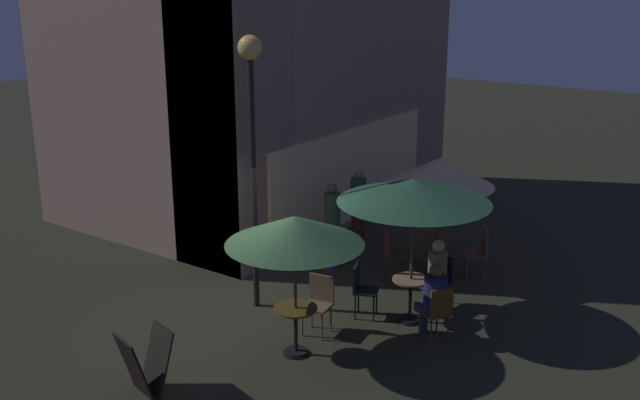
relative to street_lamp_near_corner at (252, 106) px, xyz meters
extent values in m
plane|color=#2B2C1F|center=(-0.73, -0.44, -3.52)|extent=(60.00, 60.00, 0.00)
cube|color=gray|center=(4.92, 1.83, 0.74)|extent=(8.46, 1.72, 8.52)
cube|color=gray|center=(1.56, 4.04, 0.74)|extent=(1.72, 6.15, 8.52)
cube|color=beige|center=(4.50, 0.93, -2.27)|extent=(5.92, 0.08, 2.10)
cylinder|color=black|center=(0.00, 0.00, -1.35)|extent=(0.10, 0.10, 4.34)
sphere|color=#FBC765|center=(0.00, 0.00, 0.93)|extent=(0.40, 0.40, 0.40)
cube|color=black|center=(-2.89, -0.64, -3.05)|extent=(0.42, 0.61, 0.91)
cube|color=black|center=(-3.24, -0.55, -3.05)|extent=(0.42, 0.61, 0.91)
cylinder|color=black|center=(3.03, -1.93, -3.51)|extent=(0.40, 0.40, 0.03)
cylinder|color=black|center=(3.03, -1.93, -3.16)|extent=(0.06, 0.06, 0.73)
cylinder|color=#563719|center=(3.03, -1.93, -2.78)|extent=(0.78, 0.78, 0.03)
cylinder|color=black|center=(1.00, -2.48, -3.51)|extent=(0.40, 0.40, 0.03)
cylinder|color=black|center=(1.00, -2.48, -3.15)|extent=(0.06, 0.06, 0.74)
cylinder|color=#89674B|center=(1.00, -2.48, -2.77)|extent=(0.62, 0.62, 0.03)
cylinder|color=black|center=(-0.99, -1.60, -3.51)|extent=(0.40, 0.40, 0.03)
cylinder|color=black|center=(-0.99, -1.60, -3.15)|extent=(0.06, 0.06, 0.74)
cylinder|color=#4F3F1A|center=(-0.99, -1.60, -2.77)|extent=(0.67, 0.67, 0.03)
cylinder|color=black|center=(3.03, -1.93, -3.49)|extent=(0.36, 0.36, 0.06)
cylinder|color=#473821|center=(3.03, -1.93, -2.38)|extent=(0.05, 0.05, 2.29)
cone|color=beige|center=(3.03, -1.93, -1.45)|extent=(2.04, 2.04, 0.54)
cylinder|color=black|center=(1.00, -2.48, -3.49)|extent=(0.36, 0.36, 0.06)
cylinder|color=#463725|center=(1.00, -2.48, -2.31)|extent=(0.05, 0.05, 2.42)
cone|color=#254E36|center=(1.00, -2.48, -1.24)|extent=(2.48, 2.48, 0.39)
cylinder|color=black|center=(-0.99, -1.60, -3.49)|extent=(0.36, 0.36, 0.06)
cylinder|color=#483B1C|center=(-0.99, -1.60, -2.44)|extent=(0.05, 0.05, 2.17)
cone|color=#315935|center=(-0.99, -1.60, -1.52)|extent=(2.06, 2.06, 0.43)
cylinder|color=brown|center=(3.22, -2.50, -3.31)|extent=(0.03, 0.03, 0.42)
cylinder|color=brown|center=(3.49, -2.32, -3.31)|extent=(0.03, 0.03, 0.42)
cylinder|color=brown|center=(3.41, -2.77, -3.31)|extent=(0.03, 0.03, 0.42)
cylinder|color=brown|center=(3.67, -2.59, -3.31)|extent=(0.03, 0.03, 0.42)
cube|color=brown|center=(3.45, -2.55, -3.08)|extent=(0.56, 0.56, 0.04)
cube|color=brown|center=(3.55, -2.70, -2.82)|extent=(0.36, 0.26, 0.49)
cylinder|color=brown|center=(3.60, -1.75, -3.30)|extent=(0.03, 0.03, 0.45)
cylinder|color=brown|center=(3.42, -1.49, -3.30)|extent=(0.03, 0.03, 0.45)
cylinder|color=brown|center=(3.86, -1.58, -3.30)|extent=(0.03, 0.03, 0.45)
cylinder|color=brown|center=(3.69, -1.31, -3.30)|extent=(0.03, 0.03, 0.45)
cube|color=brown|center=(3.64, -1.53, -3.06)|extent=(0.55, 0.55, 0.04)
cube|color=brown|center=(3.79, -1.44, -2.85)|extent=(0.25, 0.35, 0.38)
cylinder|color=#4F3527|center=(2.71, -1.37, -3.30)|extent=(0.03, 0.03, 0.45)
cylinder|color=#4F3527|center=(2.48, -1.59, -3.30)|extent=(0.03, 0.03, 0.45)
cylinder|color=#4F3527|center=(2.50, -1.15, -3.30)|extent=(0.03, 0.03, 0.45)
cylinder|color=#4F3527|center=(2.27, -1.36, -3.30)|extent=(0.03, 0.03, 0.45)
cube|color=#4F3527|center=(2.49, -1.37, -3.05)|extent=(0.55, 0.55, 0.04)
cube|color=#4F3527|center=(2.37, -1.24, -2.81)|extent=(0.31, 0.30, 0.46)
cylinder|color=black|center=(1.55, -2.73, -3.30)|extent=(0.03, 0.03, 0.45)
cylinder|color=black|center=(1.60, -2.42, -3.30)|extent=(0.03, 0.03, 0.45)
cylinder|color=black|center=(1.86, -2.78, -3.30)|extent=(0.03, 0.03, 0.45)
cylinder|color=black|center=(1.91, -2.48, -3.30)|extent=(0.03, 0.03, 0.45)
cube|color=black|center=(1.73, -2.60, -3.06)|extent=(0.45, 0.45, 0.04)
cube|color=black|center=(1.90, -2.63, -2.81)|extent=(0.10, 0.39, 0.45)
cylinder|color=black|center=(0.93, -1.88, -3.30)|extent=(0.03, 0.03, 0.45)
cylinder|color=black|center=(0.64, -2.00, -3.30)|extent=(0.03, 0.03, 0.45)
cylinder|color=black|center=(0.82, -1.59, -3.30)|extent=(0.03, 0.03, 0.45)
cylinder|color=black|center=(0.52, -1.71, -3.30)|extent=(0.03, 0.03, 0.45)
cube|color=black|center=(0.73, -1.79, -3.05)|extent=(0.51, 0.51, 0.04)
cube|color=black|center=(0.66, -1.63, -2.81)|extent=(0.38, 0.18, 0.44)
cylinder|color=#523A15|center=(0.58, -2.90, -3.29)|extent=(0.03, 0.03, 0.46)
cylinder|color=#523A15|center=(0.86, -3.06, -3.29)|extent=(0.03, 0.03, 0.46)
cylinder|color=#523A15|center=(0.41, -3.18, -3.29)|extent=(0.03, 0.03, 0.46)
cylinder|color=#523A15|center=(0.69, -3.34, -3.29)|extent=(0.03, 0.03, 0.46)
cube|color=#523A15|center=(0.63, -3.12, -3.04)|extent=(0.55, 0.55, 0.04)
cube|color=#523A15|center=(0.54, -3.27, -2.80)|extent=(0.37, 0.24, 0.45)
cylinder|color=brown|center=(-0.40, -1.68, -3.29)|extent=(0.03, 0.03, 0.47)
cylinder|color=brown|center=(-0.46, -1.34, -3.29)|extent=(0.03, 0.03, 0.47)
cylinder|color=brown|center=(-0.07, -1.62, -3.29)|extent=(0.03, 0.03, 0.47)
cylinder|color=brown|center=(-0.12, -1.28, -3.29)|extent=(0.03, 0.03, 0.47)
cube|color=brown|center=(-0.26, -1.48, -3.04)|extent=(0.50, 0.50, 0.03)
cube|color=brown|center=(-0.07, -1.44, -2.80)|extent=(0.11, 0.43, 0.45)
cube|color=#2B2F48|center=(1.59, -2.58, -3.03)|extent=(0.41, 0.38, 0.14)
cylinder|color=#2B2F48|center=(1.43, -2.56, -3.28)|extent=(0.14, 0.14, 0.49)
cylinder|color=#717452|center=(1.73, -2.60, -2.76)|extent=(0.33, 0.33, 0.55)
sphere|color=beige|center=(1.73, -2.60, -2.38)|extent=(0.21, 0.21, 0.21)
cube|color=#24364C|center=(0.70, -3.00, -3.03)|extent=(0.50, 0.50, 0.14)
cylinder|color=#24364C|center=(0.78, -2.86, -3.28)|extent=(0.14, 0.14, 0.49)
cylinder|color=navy|center=(0.63, -3.12, -2.73)|extent=(0.37, 0.37, 0.60)
sphere|color=brown|center=(0.63, -3.12, -2.33)|extent=(0.23, 0.23, 0.23)
cylinder|color=#653168|center=(2.11, -0.15, -3.06)|extent=(0.27, 0.27, 0.92)
cylinder|color=#314B34|center=(2.11, -0.15, -2.28)|extent=(0.32, 0.32, 0.66)
sphere|color=brown|center=(2.11, -0.15, -1.86)|extent=(0.19, 0.19, 0.19)
cylinder|color=#4D1E27|center=(3.44, 0.10, -3.05)|extent=(0.28, 0.28, 0.94)
cylinder|color=#294D35|center=(3.44, 0.10, -2.29)|extent=(0.33, 0.33, 0.59)
sphere|color=#916F4B|center=(3.44, 0.10, -1.91)|extent=(0.19, 0.19, 0.19)
camera|label=1|loc=(-9.11, -7.79, 2.05)|focal=41.77mm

